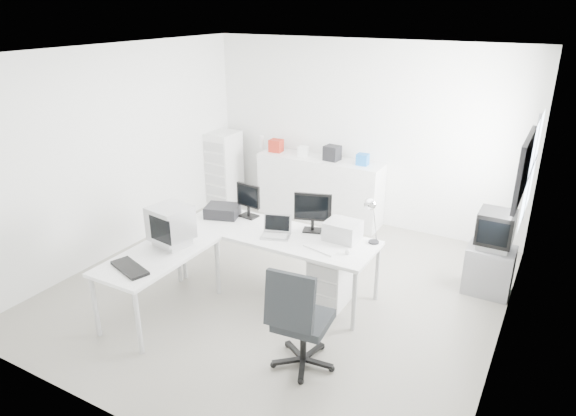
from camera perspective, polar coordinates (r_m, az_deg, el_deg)
The scene contains 30 objects.
floor at distance 6.39m, azimuth -0.88°, elevation -8.93°, with size 5.00×5.00×0.01m, color #B0AC9E.
ceiling at distance 5.51m, azimuth -1.06°, elevation 16.93°, with size 5.00×5.00×0.01m, color white.
back_wall at distance 7.98m, azimuth 8.16°, elevation 8.08°, with size 5.00×0.02×2.80m, color white.
left_wall at distance 7.33m, azimuth -18.23°, elevation 5.96°, with size 0.02×5.00×2.80m, color white.
right_wall at distance 5.11m, azimuth 24.10°, elevation -1.68°, with size 0.02×5.00×2.80m, color white.
window at distance 6.18m, azimuth 25.48°, elevation 4.00°, with size 0.02×1.20×1.10m, color white, non-canonical shape.
wall_picture at distance 5.04m, azimuth 24.76°, elevation 4.01°, with size 0.04×0.90×0.60m, color black, non-canonical shape.
main_desk at distance 6.22m, azimuth -1.27°, elevation -5.90°, with size 2.40×0.80×0.75m, color white, non-canonical shape.
side_desk at distance 5.92m, azimuth -13.99°, elevation -8.19°, with size 0.70×1.40×0.75m, color white, non-canonical shape.
drawer_pedestal at distance 6.02m, azimuth 4.79°, elevation -7.83°, with size 0.40×0.50×0.60m, color white.
inkjet_printer at distance 6.54m, azimuth -7.30°, elevation -0.33°, with size 0.41×0.32×0.14m, color black.
lcd_monitor_small at distance 6.44m, azimuth -4.42°, elevation 0.81°, with size 0.34×0.20×0.43m, color black, non-canonical shape.
lcd_monitor_large at distance 6.02m, azimuth 2.76°, elevation -0.58°, with size 0.44×0.18×0.46m, color black, non-canonical shape.
laptop at distance 5.91m, azimuth -1.38°, elevation -2.20°, with size 0.34×0.35×0.23m, color #B7B7BA, non-canonical shape.
white_keyboard at distance 5.66m, azimuth 3.63°, elevation -4.57°, with size 0.40×0.12×0.02m, color white.
white_mouse at distance 5.58m, azimuth 6.64°, elevation -4.82°, with size 0.06×0.06×0.06m, color white.
laser_printer at distance 5.89m, azimuth 6.10°, elevation -2.49°, with size 0.38×0.32×0.22m, color #B1B1B1.
desk_lamp at distance 5.79m, azimuth 9.63°, elevation -1.79°, with size 0.15×0.15×0.46m, color silver, non-canonical shape.
crt_monitor at distance 5.81m, azimuth -12.88°, elevation -1.99°, with size 0.40×0.40×0.46m, color #B7B7BA, non-canonical shape.
black_keyboard at distance 5.49m, azimuth -17.17°, elevation -6.39°, with size 0.49×0.19×0.03m, color black.
office_chair at distance 4.91m, azimuth 1.75°, elevation -11.86°, with size 0.63×0.63×1.10m, color #25282A, non-canonical shape.
tv_cabinet at distance 6.65m, azimuth 21.42°, elevation -6.41°, with size 0.54×0.44×0.58m, color gray.
crt_tv at distance 6.44m, azimuth 22.05°, elevation -2.34°, with size 0.50×0.48×0.45m, color black, non-canonical shape.
sideboard at distance 8.22m, azimuth 3.52°, elevation 2.15°, with size 2.02×0.50×1.01m, color white.
clutter_box_a at distance 8.39m, azimuth -1.33°, elevation 6.94°, with size 0.20×0.18×0.20m, color #AB2718.
clutter_box_b at distance 8.17m, azimuth 1.71°, elevation 6.34°, with size 0.15×0.13×0.15m, color white.
clutter_box_c at distance 7.95m, azimuth 4.93°, elevation 6.10°, with size 0.23×0.21×0.23m, color black.
clutter_box_d at distance 7.77m, azimuth 8.29°, elevation 5.37°, with size 0.17×0.15×0.17m, color blue.
clutter_bottle at distance 8.58m, azimuth -2.94°, elevation 7.31°, with size 0.07×0.07×0.22m, color white.
filing_cabinet at distance 8.86m, azimuth -7.08°, elevation 4.37°, with size 0.44×0.53×1.26m, color white.
Camera 1 is at (2.76, -4.74, 3.28)m, focal length 32.00 mm.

